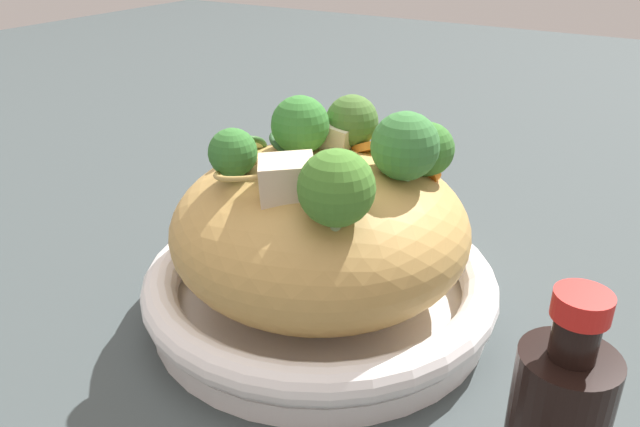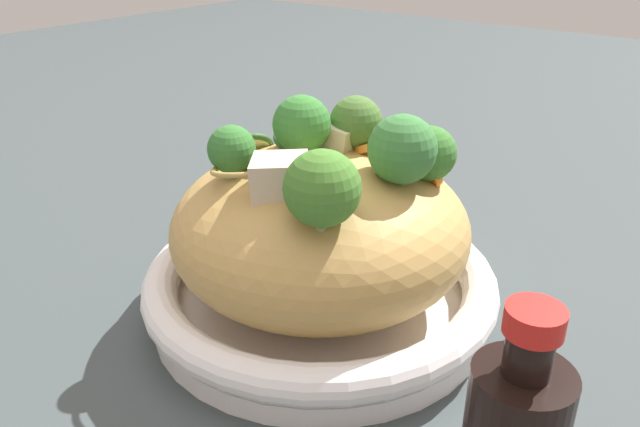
# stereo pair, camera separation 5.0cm
# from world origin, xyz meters

# --- Properties ---
(ground_plane) EXTENTS (3.00, 3.00, 0.00)m
(ground_plane) POSITION_xyz_m (0.00, 0.00, 0.00)
(ground_plane) COLOR #394142
(serving_bowl) EXTENTS (0.29, 0.29, 0.05)m
(serving_bowl) POSITION_xyz_m (0.00, 0.00, 0.02)
(serving_bowl) COLOR white
(serving_bowl) RESTS_ON ground_plane
(noodle_heap) EXTENTS (0.24, 0.24, 0.13)m
(noodle_heap) POSITION_xyz_m (-0.00, 0.00, 0.08)
(noodle_heap) COLOR tan
(noodle_heap) RESTS_ON serving_bowl
(broccoli_florets) EXTENTS (0.16, 0.17, 0.07)m
(broccoli_florets) POSITION_xyz_m (-0.03, 0.00, 0.15)
(broccoli_florets) COLOR #8DB376
(broccoli_florets) RESTS_ON serving_bowl
(carrot_coins) EXTENTS (0.13, 0.08, 0.04)m
(carrot_coins) POSITION_xyz_m (-0.02, -0.06, 0.13)
(carrot_coins) COLOR orange
(carrot_coins) RESTS_ON serving_bowl
(zucchini_slices) EXTENTS (0.09, 0.09, 0.04)m
(zucchini_slices) POSITION_xyz_m (0.05, -0.02, 0.13)
(zucchini_slices) COLOR beige
(zucchini_slices) RESTS_ON serving_bowl
(chicken_chunks) EXTENTS (0.05, 0.12, 0.03)m
(chicken_chunks) POSITION_xyz_m (-0.00, 0.03, 0.14)
(chicken_chunks) COLOR beige
(chicken_chunks) RESTS_ON serving_bowl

